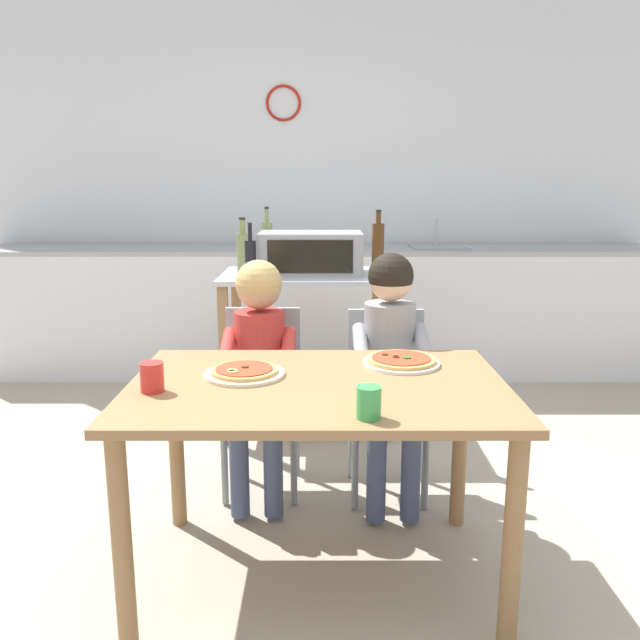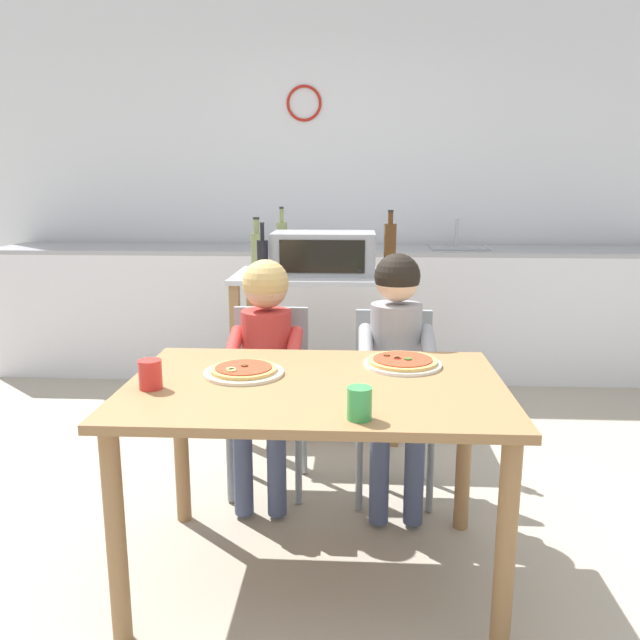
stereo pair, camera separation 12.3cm
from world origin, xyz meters
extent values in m
plane|color=#A89E8C|center=(0.00, 1.16, 0.00)|extent=(11.61, 11.61, 0.00)
cube|color=silver|center=(0.00, 2.96, 1.35)|extent=(5.46, 0.12, 2.70)
torus|color=red|center=(-0.26, 2.89, 1.95)|extent=(0.26, 0.02, 0.26)
cube|color=silver|center=(0.00, 2.55, 0.44)|extent=(4.92, 0.60, 0.89)
cube|color=#9E9EA3|center=(0.00, 2.55, 0.90)|extent=(4.92, 0.60, 0.03)
cube|color=gray|center=(0.86, 2.55, 0.92)|extent=(0.40, 0.33, 0.02)
cylinder|color=#B7BABF|center=(0.86, 2.67, 1.02)|extent=(0.02, 0.02, 0.20)
cube|color=#B7BABF|center=(-0.07, 1.44, 0.88)|extent=(0.92, 0.60, 0.02)
cube|color=olive|center=(-0.07, 1.44, 0.31)|extent=(0.84, 0.56, 0.02)
cube|color=olive|center=(-0.49, 1.18, 0.43)|extent=(0.05, 0.05, 0.86)
cube|color=olive|center=(0.34, 1.18, 0.43)|extent=(0.05, 0.05, 0.86)
cube|color=olive|center=(-0.49, 1.71, 0.43)|extent=(0.05, 0.05, 0.86)
cube|color=olive|center=(0.34, 1.71, 0.43)|extent=(0.05, 0.05, 0.86)
cube|color=#999BA0|center=(-0.04, 1.44, 1.00)|extent=(0.56, 0.33, 0.23)
cube|color=black|center=(-0.04, 1.27, 1.00)|extent=(0.45, 0.01, 0.17)
cylinder|color=black|center=(0.15, 1.27, 0.93)|extent=(0.02, 0.01, 0.02)
cylinder|color=#4C2D14|center=(0.31, 1.25, 1.03)|extent=(0.06, 0.06, 0.29)
cylinder|color=#4C2D14|center=(0.31, 1.25, 1.20)|extent=(0.03, 0.03, 0.06)
cylinder|color=black|center=(0.31, 1.25, 1.24)|extent=(0.03, 0.03, 0.01)
cylinder|color=black|center=(-0.35, 1.25, 0.99)|extent=(0.06, 0.06, 0.20)
cylinder|color=black|center=(-0.35, 1.25, 1.13)|extent=(0.02, 0.02, 0.08)
cylinder|color=black|center=(-0.35, 1.25, 1.17)|extent=(0.02, 0.02, 0.01)
cylinder|color=olive|center=(-0.30, 1.68, 1.02)|extent=(0.06, 0.06, 0.26)
cylinder|color=olive|center=(-0.30, 1.68, 1.19)|extent=(0.02, 0.02, 0.08)
cylinder|color=black|center=(-0.30, 1.68, 1.24)|extent=(0.03, 0.03, 0.01)
cylinder|color=olive|center=(-0.42, 1.51, 1.00)|extent=(0.07, 0.07, 0.21)
cylinder|color=olive|center=(-0.42, 1.51, 1.14)|extent=(0.03, 0.03, 0.08)
cylinder|color=black|center=(-0.42, 1.51, 1.19)|extent=(0.04, 0.04, 0.01)
cube|color=olive|center=(0.00, 0.00, 0.71)|extent=(1.27, 0.85, 0.03)
cylinder|color=olive|center=(-0.57, -0.36, 0.35)|extent=(0.06, 0.06, 0.70)
cylinder|color=olive|center=(0.57, -0.36, 0.35)|extent=(0.06, 0.06, 0.70)
cylinder|color=olive|center=(-0.57, 0.36, 0.35)|extent=(0.06, 0.06, 0.70)
cylinder|color=olive|center=(0.57, 0.36, 0.35)|extent=(0.06, 0.06, 0.70)
cube|color=gray|center=(-0.26, 0.66, 0.44)|extent=(0.36, 0.36, 0.04)
cube|color=gray|center=(-0.26, 0.82, 0.63)|extent=(0.34, 0.03, 0.38)
cylinder|color=gray|center=(-0.11, 0.51, 0.22)|extent=(0.03, 0.03, 0.42)
cylinder|color=gray|center=(-0.41, 0.51, 0.22)|extent=(0.03, 0.03, 0.42)
cylinder|color=gray|center=(-0.11, 0.81, 0.22)|extent=(0.03, 0.03, 0.42)
cylinder|color=gray|center=(-0.41, 0.81, 0.22)|extent=(0.03, 0.03, 0.42)
cube|color=gray|center=(0.31, 0.63, 0.44)|extent=(0.36, 0.36, 0.04)
cube|color=gray|center=(0.31, 0.79, 0.63)|extent=(0.34, 0.03, 0.38)
cylinder|color=gray|center=(0.46, 0.48, 0.22)|extent=(0.03, 0.03, 0.42)
cylinder|color=gray|center=(0.16, 0.48, 0.22)|extent=(0.03, 0.03, 0.42)
cylinder|color=gray|center=(0.46, 0.78, 0.22)|extent=(0.03, 0.03, 0.42)
cylinder|color=gray|center=(0.16, 0.78, 0.22)|extent=(0.03, 0.03, 0.42)
cube|color=#424C6B|center=(-0.19, 0.52, 0.48)|extent=(0.10, 0.30, 0.10)
cylinder|color=#424C6B|center=(-0.19, 0.39, 0.24)|extent=(0.08, 0.08, 0.44)
cube|color=#424C6B|center=(-0.33, 0.52, 0.48)|extent=(0.10, 0.30, 0.10)
cylinder|color=#424C6B|center=(-0.33, 0.39, 0.24)|extent=(0.08, 0.08, 0.44)
cylinder|color=#BC332D|center=(-0.13, 0.56, 0.69)|extent=(0.06, 0.26, 0.15)
cylinder|color=#BC332D|center=(-0.39, 0.56, 0.69)|extent=(0.06, 0.26, 0.15)
cylinder|color=#BC332D|center=(-0.26, 0.66, 0.66)|extent=(0.22, 0.22, 0.36)
sphere|color=tan|center=(-0.26, 0.66, 0.94)|extent=(0.19, 0.19, 0.19)
sphere|color=tan|center=(-0.26, 0.66, 0.96)|extent=(0.20, 0.20, 0.20)
cube|color=#424C6B|center=(0.38, 0.49, 0.48)|extent=(0.10, 0.30, 0.10)
cylinder|color=#424C6B|center=(0.38, 0.36, 0.24)|extent=(0.08, 0.08, 0.44)
cube|color=#424C6B|center=(0.24, 0.49, 0.48)|extent=(0.10, 0.30, 0.10)
cylinder|color=#424C6B|center=(0.24, 0.36, 0.24)|extent=(0.08, 0.08, 0.44)
cylinder|color=gray|center=(0.44, 0.53, 0.72)|extent=(0.06, 0.26, 0.15)
cylinder|color=gray|center=(0.18, 0.53, 0.72)|extent=(0.06, 0.26, 0.15)
cylinder|color=gray|center=(0.31, 0.63, 0.68)|extent=(0.22, 0.22, 0.40)
sphere|color=beige|center=(0.31, 0.63, 0.98)|extent=(0.18, 0.18, 0.18)
sphere|color=black|center=(0.31, 0.63, 1.00)|extent=(0.19, 0.19, 0.19)
cylinder|color=beige|center=(-0.26, 0.08, 0.73)|extent=(0.28, 0.28, 0.01)
cylinder|color=tan|center=(-0.26, 0.08, 0.74)|extent=(0.23, 0.23, 0.01)
cylinder|color=#B23D23|center=(-0.26, 0.08, 0.75)|extent=(0.20, 0.20, 0.00)
cylinder|color=#DBC666|center=(-0.29, 0.04, 0.76)|extent=(0.03, 0.03, 0.01)
cylinder|color=#DBC666|center=(-0.29, 0.03, 0.76)|extent=(0.03, 0.03, 0.01)
cylinder|color=#563319|center=(-0.25, 0.09, 0.76)|extent=(0.03, 0.03, 0.01)
cylinder|color=white|center=(0.31, 0.22, 0.73)|extent=(0.28, 0.28, 0.01)
cylinder|color=tan|center=(0.31, 0.22, 0.74)|extent=(0.25, 0.25, 0.01)
cylinder|color=#B23D23|center=(0.31, 0.22, 0.75)|extent=(0.22, 0.22, 0.00)
cylinder|color=maroon|center=(0.29, 0.21, 0.76)|extent=(0.03, 0.03, 0.01)
cylinder|color=#563319|center=(0.25, 0.25, 0.76)|extent=(0.02, 0.02, 0.01)
cylinder|color=#386628|center=(0.33, 0.20, 0.76)|extent=(0.03, 0.03, 0.01)
cylinder|color=#DBC666|center=(0.29, 0.22, 0.76)|extent=(0.02, 0.02, 0.01)
cylinder|color=red|center=(-0.53, -0.09, 0.77)|extent=(0.08, 0.08, 0.10)
cylinder|color=green|center=(0.15, -0.33, 0.77)|extent=(0.07, 0.07, 0.09)
camera|label=1|loc=(0.01, -2.06, 1.39)|focal=36.10mm
camera|label=2|loc=(0.13, -2.06, 1.39)|focal=36.10mm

